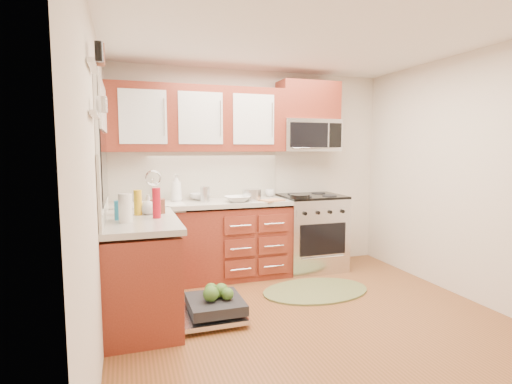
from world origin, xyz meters
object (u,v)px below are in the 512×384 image
object	(u,v)px
dishwasher	(211,309)
stock_pot	(252,195)
sink	(155,215)
range	(311,232)
bowl_b	(200,197)
cup	(270,193)
skillet	(300,196)
microwave	(308,135)
paper_towel_roll	(125,208)
cutting_board	(273,200)
upper_cabinets	(198,119)
rug	(316,291)
bowl_a	(237,199)

from	to	relation	value
dishwasher	stock_pot	size ratio (longest dim) A/B	3.12
sink	range	bearing A→B (deg)	0.30
dishwasher	bowl_b	bearing A→B (deg)	83.38
bowl_b	cup	size ratio (longest dim) A/B	2.06
skillet	stock_pot	world-z (taller)	stock_pot
sink	stock_pot	bearing A→B (deg)	-3.50
microwave	paper_towel_roll	world-z (taller)	microwave
cutting_board	cup	size ratio (longest dim) A/B	2.17
microwave	skillet	world-z (taller)	microwave
range	bowl_b	world-z (taller)	bowl_b
upper_cabinets	skillet	xyz separation A→B (m)	(1.12, -0.40, -0.90)
rug	stock_pot	xyz separation A→B (m)	(-0.50, 0.71, 0.98)
upper_cabinets	cutting_board	xyz separation A→B (m)	(0.80, -0.35, -0.94)
microwave	rug	xyz separation A→B (m)	(-0.32, -0.91, -1.69)
microwave	bowl_a	bearing A→B (deg)	-164.84
range	stock_pot	bearing A→B (deg)	-174.57
dishwasher	skillet	size ratio (longest dim) A/B	2.96
bowl_b	dishwasher	bearing A→B (deg)	-96.62
rug	skillet	size ratio (longest dim) A/B	4.98
upper_cabinets	cup	xyz separation A→B (m)	(0.93, 0.07, -0.90)
dishwasher	cutting_board	world-z (taller)	cutting_board
sink	cutting_board	xyz separation A→B (m)	(1.33, -0.20, 0.13)
upper_cabinets	range	size ratio (longest dim) A/B	2.16
bowl_a	bowl_b	xyz separation A→B (m)	(-0.37, 0.33, 0.00)
upper_cabinets	microwave	world-z (taller)	upper_cabinets
rug	cutting_board	distance (m)	1.12
rug	bowl_a	world-z (taller)	bowl_a
stock_pot	paper_towel_roll	size ratio (longest dim) A/B	0.94
upper_cabinets	cup	world-z (taller)	upper_cabinets
microwave	bowl_a	distance (m)	1.29
microwave	dishwasher	distance (m)	2.55
sink	cup	distance (m)	1.48
dishwasher	cutting_board	xyz separation A→B (m)	(0.94, 0.92, 0.83)
cutting_board	bowl_a	xyz separation A→B (m)	(-0.42, 0.05, 0.02)
dishwasher	paper_towel_roll	xyz separation A→B (m)	(-0.70, 0.05, 0.94)
upper_cabinets	cup	bearing A→B (deg)	4.64
rug	bowl_a	bearing A→B (deg)	138.13
range	paper_towel_roll	xyz separation A→B (m)	(-2.24, -1.08, 0.57)
sink	bowl_b	distance (m)	0.59
stock_pot	paper_towel_roll	distance (m)	1.74
cup	cutting_board	bearing A→B (deg)	-106.08
stock_pot	bowl_a	size ratio (longest dim) A/B	0.81
upper_cabinets	bowl_b	bearing A→B (deg)	57.56
dishwasher	rug	bearing A→B (deg)	15.79
range	microwave	distance (m)	1.23
cutting_board	rug	bearing A→B (deg)	-63.88
range	sink	bearing A→B (deg)	-179.70
range	cutting_board	xyz separation A→B (m)	(-0.60, -0.21, 0.46)
stock_pot	bowl_b	size ratio (longest dim) A/B	0.91
sink	cutting_board	bearing A→B (deg)	-8.58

